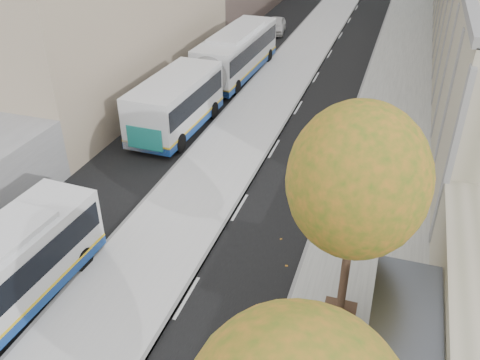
% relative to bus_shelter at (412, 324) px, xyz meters
% --- Properties ---
extents(bus_platform, '(4.25, 150.00, 0.15)m').
position_rel_bus_shelter_xyz_m(bus_platform, '(-9.56, 24.04, -2.11)').
color(bus_platform, '#B5B5B5').
rests_on(bus_platform, ground).
extents(sidewalk, '(4.75, 150.00, 0.08)m').
position_rel_bus_shelter_xyz_m(sidewalk, '(-1.56, 24.04, -2.15)').
color(sidewalk, gray).
rests_on(sidewalk, ground).
extents(bus_shelter, '(1.90, 4.40, 2.53)m').
position_rel_bus_shelter_xyz_m(bus_shelter, '(0.00, 0.00, 0.00)').
color(bus_shelter, '#383A3F').
rests_on(bus_shelter, sidewalk).
extents(tree_c, '(4.20, 4.20, 7.28)m').
position_rel_bus_shelter_xyz_m(tree_c, '(-2.09, 2.04, 3.06)').
color(tree_c, black).
rests_on(tree_c, sidewalk).
extents(bus_far, '(3.34, 19.14, 3.18)m').
position_rel_bus_shelter_xyz_m(bus_far, '(-13.12, 19.31, -0.45)').
color(bus_far, silver).
rests_on(bus_far, ground).
extents(distant_car, '(2.29, 4.38, 1.42)m').
position_rel_bus_shelter_xyz_m(distant_car, '(-13.30, 35.96, -1.48)').
color(distant_car, silver).
rests_on(distant_car, ground).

